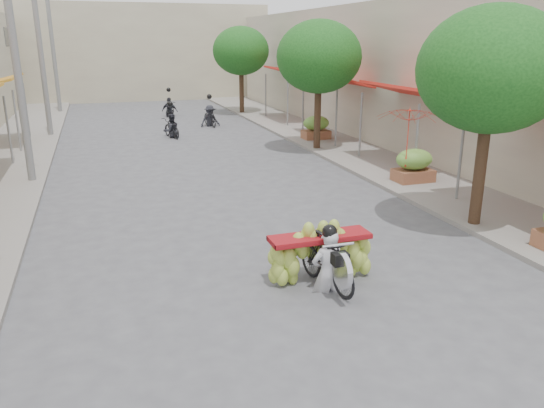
% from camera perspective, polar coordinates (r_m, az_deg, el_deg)
% --- Properties ---
extents(ground, '(120.00, 120.00, 0.00)m').
position_cam_1_polar(ground, '(8.28, 8.06, -15.49)').
color(ground, '#55555A').
rests_on(ground, ground).
extents(sidewalk_right, '(4.00, 60.00, 0.12)m').
position_cam_1_polar(sidewalk_right, '(23.93, 7.44, 6.56)').
color(sidewalk_right, gray).
rests_on(sidewalk_right, ground).
extents(shophouse_row_right, '(9.77, 40.00, 6.00)m').
position_cam_1_polar(shophouse_row_right, '(25.32, 19.26, 13.06)').
color(shophouse_row_right, '#B5AB96').
rests_on(shophouse_row_right, ground).
extents(far_building, '(20.00, 6.00, 7.00)m').
position_cam_1_polar(far_building, '(44.32, -14.59, 15.52)').
color(far_building, '#B7AD90').
rests_on(far_building, ground).
extents(utility_pole_mid, '(0.60, 0.24, 8.00)m').
position_cam_1_polar(utility_pole_mid, '(18.33, -25.92, 14.28)').
color(utility_pole_mid, slate).
rests_on(utility_pole_mid, ground).
extents(utility_pole_far, '(0.60, 0.24, 8.00)m').
position_cam_1_polar(utility_pole_far, '(27.28, -23.66, 15.00)').
color(utility_pole_far, slate).
rests_on(utility_pole_far, ground).
extents(utility_pole_back, '(0.60, 0.24, 8.00)m').
position_cam_1_polar(utility_pole_back, '(36.26, -22.51, 15.36)').
color(utility_pole_back, slate).
rests_on(utility_pole_back, ground).
extents(street_tree_near, '(3.40, 3.40, 5.25)m').
position_cam_1_polar(street_tree_near, '(13.36, 22.58, 13.12)').
color(street_tree_near, '#3A2719').
rests_on(street_tree_near, ground).
extents(street_tree_mid, '(3.40, 3.40, 5.25)m').
position_cam_1_polar(street_tree_mid, '(21.96, 5.07, 15.47)').
color(street_tree_mid, '#3A2719').
rests_on(street_tree_mid, ground).
extents(street_tree_far, '(3.40, 3.40, 5.25)m').
position_cam_1_polar(street_tree_far, '(33.33, -3.36, 16.10)').
color(street_tree_far, '#3A2719').
rests_on(street_tree_far, ground).
extents(produce_crate_mid, '(1.20, 0.88, 1.16)m').
position_cam_1_polar(produce_crate_mid, '(17.44, 15.02, 4.29)').
color(produce_crate_mid, brown).
rests_on(produce_crate_mid, ground).
extents(produce_crate_far, '(1.20, 0.88, 1.16)m').
position_cam_1_polar(produce_crate_far, '(24.39, 4.77, 8.40)').
color(produce_crate_far, brown).
rests_on(produce_crate_far, ground).
extents(banana_motorbike, '(2.20, 1.89, 2.14)m').
position_cam_1_polar(banana_motorbike, '(9.95, 5.66, -4.93)').
color(banana_motorbike, black).
rests_on(banana_motorbike, ground).
extents(market_umbrella, '(2.55, 2.55, 1.87)m').
position_cam_1_polar(market_umbrella, '(16.67, 14.77, 10.10)').
color(market_umbrella, red).
rests_on(market_umbrella, ground).
extents(pedestrian, '(1.01, 0.77, 1.82)m').
position_cam_1_polar(pedestrian, '(24.62, 4.73, 9.23)').
color(pedestrian, silver).
rests_on(pedestrian, ground).
extents(bg_motorbike_a, '(0.95, 1.67, 1.95)m').
position_cam_1_polar(bg_motorbike_a, '(25.67, -10.81, 8.68)').
color(bg_motorbike_a, black).
rests_on(bg_motorbike_a, ground).
extents(bg_motorbike_b, '(1.13, 1.81, 1.95)m').
position_cam_1_polar(bg_motorbike_b, '(28.74, -6.71, 9.94)').
color(bg_motorbike_b, black).
rests_on(bg_motorbike_b, ground).
extents(bg_motorbike_c, '(1.11, 1.52, 1.95)m').
position_cam_1_polar(bg_motorbike_c, '(33.03, -11.00, 10.69)').
color(bg_motorbike_c, black).
rests_on(bg_motorbike_c, ground).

